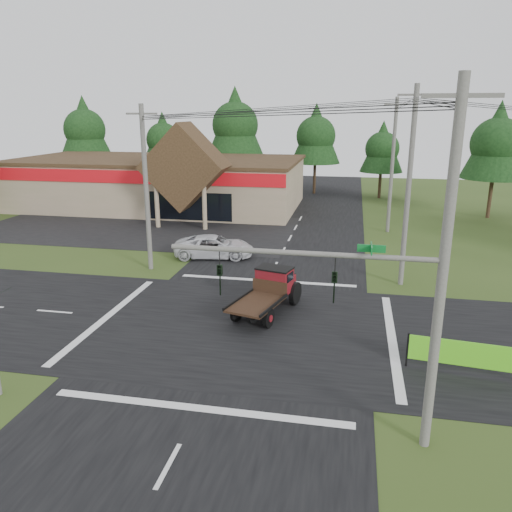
# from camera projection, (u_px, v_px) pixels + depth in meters

# --- Properties ---
(ground) EXTENTS (120.00, 120.00, 0.00)m
(ground) POSITION_uv_depth(u_px,v_px,m) (242.00, 327.00, 24.05)
(ground) COLOR #2F4418
(ground) RESTS_ON ground
(road_ns) EXTENTS (12.00, 120.00, 0.02)m
(road_ns) POSITION_uv_depth(u_px,v_px,m) (242.00, 327.00, 24.05)
(road_ns) COLOR black
(road_ns) RESTS_ON ground
(road_ew) EXTENTS (120.00, 12.00, 0.02)m
(road_ew) POSITION_uv_depth(u_px,v_px,m) (242.00, 327.00, 24.04)
(road_ew) COLOR black
(road_ew) RESTS_ON ground
(parking_apron) EXTENTS (28.00, 14.00, 0.02)m
(parking_apron) POSITION_uv_depth(u_px,v_px,m) (136.00, 228.00, 44.54)
(parking_apron) COLOR black
(parking_apron) RESTS_ON ground
(cvs_building) EXTENTS (30.40, 18.20, 9.19)m
(cvs_building) POSITION_uv_depth(u_px,v_px,m) (160.00, 181.00, 54.05)
(cvs_building) COLOR gray
(cvs_building) RESTS_ON ground
(traffic_signal_mast) EXTENTS (8.12, 0.24, 7.00)m
(traffic_signal_mast) POSITION_uv_depth(u_px,v_px,m) (378.00, 309.00, 14.67)
(traffic_signal_mast) COLOR #595651
(traffic_signal_mast) RESTS_ON ground
(utility_pole_nr) EXTENTS (2.00, 0.30, 11.00)m
(utility_pole_nr) POSITION_uv_depth(u_px,v_px,m) (443.00, 273.00, 14.03)
(utility_pole_nr) COLOR #595651
(utility_pole_nr) RESTS_ON ground
(utility_pole_nw) EXTENTS (2.00, 0.30, 10.50)m
(utility_pole_nw) POSITION_uv_depth(u_px,v_px,m) (146.00, 188.00, 31.57)
(utility_pole_nw) COLOR #595651
(utility_pole_nw) RESTS_ON ground
(utility_pole_ne) EXTENTS (2.00, 0.30, 11.50)m
(utility_pole_ne) POSITION_uv_depth(u_px,v_px,m) (409.00, 187.00, 28.48)
(utility_pole_ne) COLOR #595651
(utility_pole_ne) RESTS_ON ground
(utility_pole_n) EXTENTS (2.00, 0.30, 11.20)m
(utility_pole_n) POSITION_uv_depth(u_px,v_px,m) (392.00, 165.00, 41.72)
(utility_pole_n) COLOR #595651
(utility_pole_n) RESTS_ON ground
(tree_row_a) EXTENTS (6.72, 6.72, 12.12)m
(tree_row_a) POSITION_uv_depth(u_px,v_px,m) (84.00, 128.00, 65.06)
(tree_row_a) COLOR #332316
(tree_row_a) RESTS_ON ground
(tree_row_b) EXTENTS (5.60, 5.60, 10.10)m
(tree_row_b) POSITION_uv_depth(u_px,v_px,m) (163.00, 138.00, 65.47)
(tree_row_b) COLOR #332316
(tree_row_b) RESTS_ON ground
(tree_row_c) EXTENTS (7.28, 7.28, 13.13)m
(tree_row_c) POSITION_uv_depth(u_px,v_px,m) (235.00, 123.00, 62.12)
(tree_row_c) COLOR #332316
(tree_row_c) RESTS_ON ground
(tree_row_d) EXTENTS (6.16, 6.16, 11.11)m
(tree_row_d) POSITION_uv_depth(u_px,v_px,m) (316.00, 134.00, 61.59)
(tree_row_d) COLOR #332316
(tree_row_d) RESTS_ON ground
(tree_row_e) EXTENTS (5.04, 5.04, 9.09)m
(tree_row_e) POSITION_uv_depth(u_px,v_px,m) (382.00, 147.00, 58.60)
(tree_row_e) COLOR #332316
(tree_row_e) RESTS_ON ground
(tree_side_ne) EXTENTS (6.16, 6.16, 11.11)m
(tree_side_ne) POSITION_uv_depth(u_px,v_px,m) (497.00, 141.00, 46.96)
(tree_side_ne) COLOR #332316
(tree_side_ne) RESTS_ON ground
(antique_flatbed_truck) EXTENTS (3.36, 5.65, 2.22)m
(antique_flatbed_truck) POSITION_uv_depth(u_px,v_px,m) (266.00, 293.00, 25.44)
(antique_flatbed_truck) COLOR #620E12
(antique_flatbed_truck) RESTS_ON ground
(roadside_banner) EXTENTS (4.28, 0.63, 1.47)m
(roadside_banner) POSITION_uv_depth(u_px,v_px,m) (463.00, 357.00, 19.57)
(roadside_banner) COLOR #58CE1B
(roadside_banner) RESTS_ON ground
(white_pickup) EXTENTS (5.96, 3.49, 1.56)m
(white_pickup) POSITION_uv_depth(u_px,v_px,m) (214.00, 247.00, 35.51)
(white_pickup) COLOR silver
(white_pickup) RESTS_ON ground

